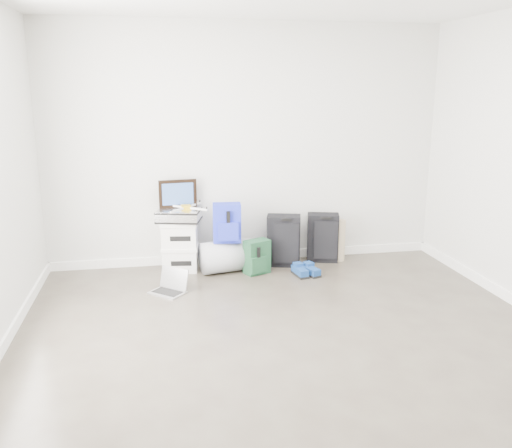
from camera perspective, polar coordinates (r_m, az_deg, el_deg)
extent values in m
plane|color=#383028|center=(4.20, 4.89, -14.17)|extent=(5.00, 5.00, 0.00)
cube|color=silver|center=(6.18, -1.01, 8.23)|extent=(4.50, 0.02, 2.70)
cube|color=white|center=(6.43, -0.94, -3.38)|extent=(4.50, 0.02, 0.10)
cube|color=white|center=(6.13, -7.95, -3.71)|extent=(0.41, 0.35, 0.24)
cube|color=white|center=(6.09, -8.00, -2.44)|extent=(0.44, 0.37, 0.04)
cube|color=white|center=(6.05, -8.04, -1.17)|extent=(0.41, 0.35, 0.24)
cube|color=white|center=(6.02, -8.09, 0.13)|extent=(0.44, 0.37, 0.04)
cube|color=#B2B2B7|center=(6.00, -8.11, 0.91)|extent=(0.53, 0.44, 0.13)
cube|color=black|center=(6.05, -8.23, 3.18)|extent=(0.42, 0.07, 0.31)
cube|color=#26489B|center=(6.03, -8.22, 3.15)|extent=(0.34, 0.05, 0.24)
cube|color=gold|center=(5.96, -7.37, 1.75)|extent=(0.11, 0.11, 0.05)
cube|color=white|center=(6.07, -6.61, 2.00)|extent=(0.19, 0.23, 0.02)
cube|color=white|center=(6.04, -8.45, 1.88)|extent=(0.23, 0.19, 0.02)
cube|color=white|center=(5.85, -8.16, 1.49)|extent=(0.19, 0.23, 0.02)
cube|color=white|center=(5.88, -6.26, 1.62)|extent=(0.23, 0.19, 0.02)
cylinder|color=gray|center=(6.02, -3.06, -3.39)|extent=(0.63, 0.46, 0.35)
cube|color=#1C2AB6|center=(5.89, -3.09, 0.14)|extent=(0.32, 0.21, 0.42)
cube|color=#1C2AB6|center=(5.81, -2.95, -0.78)|extent=(0.23, 0.08, 0.20)
cube|color=black|center=(6.20, 2.92, -1.73)|extent=(0.42, 0.31, 0.58)
cube|color=black|center=(6.09, 3.18, -2.04)|extent=(0.28, 0.10, 0.47)
cube|color=black|center=(6.02, 3.21, 0.47)|extent=(0.12, 0.05, 0.02)
cube|color=#143823|center=(5.95, 0.10, -3.47)|extent=(0.31, 0.26, 0.38)
cube|color=#143823|center=(5.88, 0.26, -4.32)|extent=(0.20, 0.13, 0.18)
cube|color=black|center=(6.40, 7.03, -1.42)|extent=(0.40, 0.29, 0.56)
cube|color=black|center=(6.29, 7.35, -1.70)|extent=(0.27, 0.10, 0.45)
cube|color=black|center=(6.23, 7.41, 0.63)|extent=(0.13, 0.06, 0.03)
cube|color=black|center=(5.94, 4.64, -5.32)|extent=(0.15, 0.28, 0.02)
cube|color=#1A4E9F|center=(5.93, 4.65, -4.91)|extent=(0.14, 0.27, 0.06)
cube|color=black|center=(5.97, 5.75, -5.24)|extent=(0.19, 0.29, 0.02)
cube|color=#1A4E9F|center=(5.96, 5.76, -4.83)|extent=(0.18, 0.28, 0.06)
cylinder|color=tan|center=(6.45, 8.66, -1.70)|extent=(0.16, 0.16, 0.49)
cube|color=#B7B8BC|center=(5.50, -9.33, -7.15)|extent=(0.40, 0.39, 0.02)
cube|color=black|center=(5.50, -9.33, -7.07)|extent=(0.32, 0.30, 0.00)
cube|color=black|center=(5.54, -8.61, -5.66)|extent=(0.26, 0.23, 0.22)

